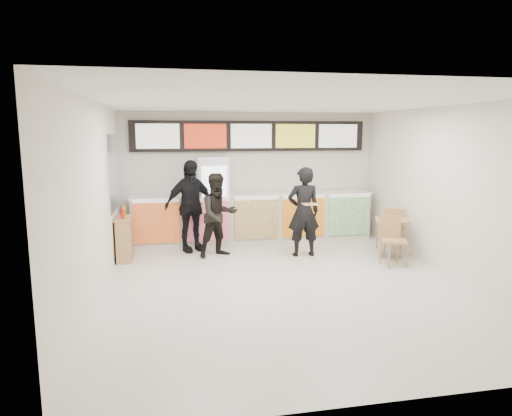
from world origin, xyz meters
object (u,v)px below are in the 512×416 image
object	(u,v)px
service_counter	(254,218)
customer_main	(304,212)
drinks_fridge	(213,201)
customer_left	(219,215)
customer_mid	(190,206)
condiment_ledge	(125,238)
cafe_table	(391,231)

from	to	relation	value
service_counter	customer_main	xyz separation A→B (m)	(0.78, -1.39, 0.35)
drinks_fridge	customer_main	size ratio (longest dim) A/B	1.08
service_counter	customer_main	distance (m)	1.63
service_counter	customer_main	bearing A→B (deg)	-60.60
service_counter	customer_left	bearing A→B (deg)	-130.87
customer_mid	condiment_ledge	size ratio (longest dim) A/B	1.89
service_counter	customer_mid	world-z (taller)	customer_mid
drinks_fridge	condiment_ledge	size ratio (longest dim) A/B	1.93
cafe_table	condiment_ledge	bearing A→B (deg)	-166.86
cafe_table	customer_left	bearing A→B (deg)	-170.49
service_counter	customer_mid	distance (m)	1.63
drinks_fridge	customer_main	world-z (taller)	drinks_fridge
service_counter	drinks_fridge	distance (m)	1.03
customer_mid	service_counter	bearing A→B (deg)	-3.26
customer_mid	condiment_ledge	world-z (taller)	customer_mid
customer_left	cafe_table	distance (m)	3.54
drinks_fridge	customer_left	distance (m)	1.11
condiment_ledge	customer_left	bearing A→B (deg)	-2.55
customer_main	customer_left	size ratio (longest dim) A/B	1.07
service_counter	drinks_fridge	xyz separation A→B (m)	(-0.93, 0.02, 0.43)
customer_left	customer_mid	xyz separation A→B (m)	(-0.55, 0.54, 0.12)
drinks_fridge	customer_mid	bearing A→B (deg)	-134.36
drinks_fridge	cafe_table	world-z (taller)	drinks_fridge
customer_main	condiment_ledge	xyz separation A→B (m)	(-3.60, 0.39, -0.48)
condiment_ledge	service_counter	bearing A→B (deg)	19.49
customer_main	customer_left	bearing A→B (deg)	-8.82
service_counter	customer_mid	xyz separation A→B (m)	(-1.48, -0.54, 0.41)
customer_main	cafe_table	world-z (taller)	customer_main
customer_left	customer_main	bearing A→B (deg)	-31.60
condiment_ledge	customer_main	bearing A→B (deg)	-6.16
customer_main	customer_left	xyz separation A→B (m)	(-1.72, 0.30, -0.06)
drinks_fridge	customer_mid	size ratio (longest dim) A/B	1.02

